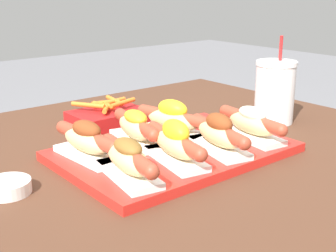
{
  "coord_description": "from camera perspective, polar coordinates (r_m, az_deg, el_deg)",
  "views": [
    {
      "loc": [
        -0.56,
        -0.71,
        1.09
      ],
      "look_at": [
        0.01,
        -0.01,
        0.81
      ],
      "focal_mm": 50.0,
      "sensor_mm": 36.0,
      "label": 1
    }
  ],
  "objects": [
    {
      "name": "serving_tray",
      "position": [
        0.95,
        0.77,
        -3.11
      ],
      "size": [
        0.45,
        0.3,
        0.02
      ],
      "color": "red",
      "rests_on": "patio_table"
    },
    {
      "name": "hot_dog_0",
      "position": [
        0.79,
        -4.88,
        -4.03
      ],
      "size": [
        0.08,
        0.19,
        0.07
      ],
      "color": "white",
      "rests_on": "serving_tray"
    },
    {
      "name": "hot_dog_1",
      "position": [
        0.86,
        0.94,
        -2.11
      ],
      "size": [
        0.09,
        0.19,
        0.08
      ],
      "color": "white",
      "rests_on": "serving_tray"
    },
    {
      "name": "hot_dog_2",
      "position": [
        0.92,
        6.21,
        -0.93
      ],
      "size": [
        0.09,
        0.19,
        0.08
      ],
      "color": "white",
      "rests_on": "serving_tray"
    },
    {
      "name": "hot_dog_3",
      "position": [
        1.0,
        10.19,
        0.32
      ],
      "size": [
        0.08,
        0.2,
        0.07
      ],
      "color": "white",
      "rests_on": "serving_tray"
    },
    {
      "name": "hot_dog_4",
      "position": [
        0.89,
        -9.84,
        -1.75
      ],
      "size": [
        0.07,
        0.2,
        0.07
      ],
      "color": "white",
      "rests_on": "serving_tray"
    },
    {
      "name": "hot_dog_5",
      "position": [
        0.96,
        -3.96,
        -0.17
      ],
      "size": [
        0.09,
        0.19,
        0.07
      ],
      "color": "white",
      "rests_on": "serving_tray"
    },
    {
      "name": "hot_dog_6",
      "position": [
        1.01,
        0.56,
        0.85
      ],
      "size": [
        0.09,
        0.19,
        0.08
      ],
      "color": "white",
      "rests_on": "serving_tray"
    },
    {
      "name": "sauce_bowl",
      "position": [
        0.83,
        -19.01,
        -6.96
      ],
      "size": [
        0.08,
        0.08,
        0.02
      ],
      "color": "silver",
      "rests_on": "patio_table"
    },
    {
      "name": "drink_cup",
      "position": [
        1.19,
        13.0,
        4.07
      ],
      "size": [
        0.1,
        0.1,
        0.21
      ],
      "color": "white",
      "rests_on": "patio_table"
    },
    {
      "name": "fries_basket",
      "position": [
        1.16,
        -7.35,
        1.2
      ],
      "size": [
        0.18,
        0.13,
        0.06
      ],
      "color": "#B21919",
      "rests_on": "patio_table"
    }
  ]
}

